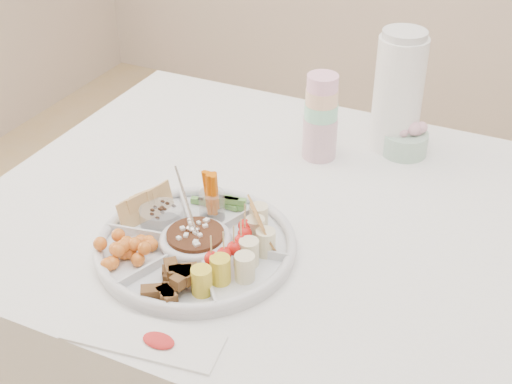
% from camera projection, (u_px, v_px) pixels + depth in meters
% --- Properties ---
extents(dining_table, '(1.52, 1.02, 0.76)m').
position_uv_depth(dining_table, '(332.00, 357.00, 1.66)').
color(dining_table, white).
rests_on(dining_table, floor).
extents(party_tray, '(0.44, 0.44, 0.04)m').
position_uv_depth(party_tray, '(196.00, 243.00, 1.36)').
color(party_tray, white).
rests_on(party_tray, dining_table).
extents(bean_dip, '(0.13, 0.13, 0.04)m').
position_uv_depth(bean_dip, '(196.00, 240.00, 1.36)').
color(bean_dip, '#542910').
rests_on(bean_dip, party_tray).
extents(tortillas, '(0.13, 0.13, 0.07)m').
position_uv_depth(tortillas, '(262.00, 224.00, 1.38)').
color(tortillas, '#B67949').
rests_on(tortillas, party_tray).
extents(carrot_cucumber, '(0.12, 0.12, 0.09)m').
position_uv_depth(carrot_cucumber, '(216.00, 189.00, 1.44)').
color(carrot_cucumber, '#D65F03').
rests_on(carrot_cucumber, party_tray).
extents(pita_raisins, '(0.14, 0.14, 0.06)m').
position_uv_depth(pita_raisins, '(153.00, 206.00, 1.43)').
color(pita_raisins, tan).
rests_on(pita_raisins, party_tray).
extents(cherries, '(0.14, 0.14, 0.05)m').
position_uv_depth(cherries, '(127.00, 248.00, 1.33)').
color(cherries, '#D16734').
rests_on(cherries, party_tray).
extents(granola_chunks, '(0.12, 0.12, 0.05)m').
position_uv_depth(granola_chunks, '(171.00, 280.00, 1.25)').
color(granola_chunks, '#54381E').
rests_on(granola_chunks, party_tray).
extents(banana_tomato, '(0.14, 0.14, 0.10)m').
position_uv_depth(banana_tomato, '(243.00, 258.00, 1.26)').
color(banana_tomato, '#F6CE60').
rests_on(banana_tomato, party_tray).
extents(cup_stack, '(0.08, 0.08, 0.22)m').
position_uv_depth(cup_stack, '(321.00, 114.00, 1.62)').
color(cup_stack, white).
rests_on(cup_stack, dining_table).
extents(thermos, '(0.15, 0.15, 0.30)m').
position_uv_depth(thermos, '(398.00, 90.00, 1.64)').
color(thermos, white).
rests_on(thermos, dining_table).
extents(flower_bowl, '(0.12, 0.12, 0.08)m').
position_uv_depth(flower_bowl, '(405.00, 138.00, 1.67)').
color(flower_bowl, '#8FC3A1').
rests_on(flower_bowl, dining_table).
extents(placemat, '(0.28, 0.12, 0.01)m').
position_uv_depth(placemat, '(143.00, 338.00, 1.18)').
color(placemat, silver).
rests_on(placemat, dining_table).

